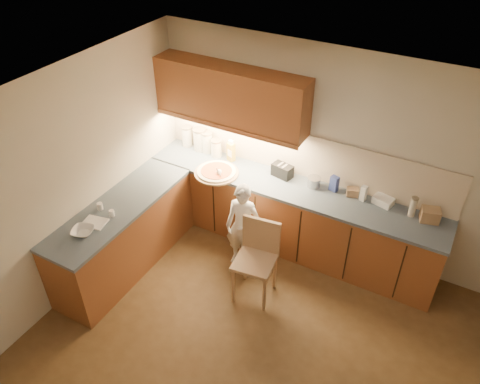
{
  "coord_description": "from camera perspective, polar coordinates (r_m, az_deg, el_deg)",
  "views": [
    {
      "loc": [
        1.31,
        -2.62,
        4.21
      ],
      "look_at": [
        -0.8,
        1.2,
        1.0
      ],
      "focal_mm": 35.0,
      "sensor_mm": 36.0,
      "label": 1
    }
  ],
  "objects": [
    {
      "name": "backsplash",
      "position": [
        5.75,
        7.53,
        4.54
      ],
      "size": [
        3.75,
        0.02,
        0.58
      ],
      "primitive_type": "cube",
      "color": "beige",
      "rests_on": "l_counter"
    },
    {
      "name": "card_box_b",
      "position": [
        5.5,
        22.17,
        -2.61
      ],
      "size": [
        0.23,
        0.2,
        0.15
      ],
      "primitive_type": "cube",
      "rotation": [
        0.0,
        0.0,
        0.28
      ],
      "color": "#9C7954",
      "rests_on": "l_counter"
    },
    {
      "name": "flat_pack",
      "position": [
        5.59,
        17.05,
        -1.02
      ],
      "size": [
        0.25,
        0.2,
        0.09
      ],
      "primitive_type": "cube",
      "rotation": [
        0.0,
        0.0,
        -0.24
      ],
      "color": "white",
      "rests_on": "l_counter"
    },
    {
      "name": "spice_jar_a",
      "position": [
        5.5,
        -16.71,
        -1.67
      ],
      "size": [
        0.07,
        0.07,
        0.08
      ],
      "primitive_type": "cylinder",
      "rotation": [
        0.0,
        0.0,
        0.15
      ],
      "color": "silver",
      "rests_on": "l_counter"
    },
    {
      "name": "wooden_chair",
      "position": [
        5.26,
        2.12,
        -7.56
      ],
      "size": [
        0.49,
        0.49,
        0.97
      ],
      "rotation": [
        0.0,
        0.0,
        0.12
      ],
      "color": "tan",
      "rests_on": "ground"
    },
    {
      "name": "steel_pot",
      "position": [
        5.68,
        9.0,
        1.22
      ],
      "size": [
        0.16,
        0.16,
        0.13
      ],
      "color": "#A3A3A8",
      "rests_on": "l_counter"
    },
    {
      "name": "room",
      "position": [
        3.87,
        1.79,
        -4.55
      ],
      "size": [
        4.54,
        4.5,
        2.62
      ],
      "color": "#52381C",
      "rests_on": "ground"
    },
    {
      "name": "child",
      "position": [
        5.58,
        0.34,
        -4.29
      ],
      "size": [
        0.46,
        0.34,
        1.16
      ],
      "primitive_type": "imported",
      "rotation": [
        0.0,
        0.0,
        0.14
      ],
      "color": "white",
      "rests_on": "ground"
    },
    {
      "name": "canister_c",
      "position": [
        6.26,
        -4.03,
        6.11
      ],
      "size": [
        0.16,
        0.16,
        0.29
      ],
      "rotation": [
        0.0,
        0.0,
        -0.16
      ],
      "color": "white",
      "rests_on": "l_counter"
    },
    {
      "name": "white_bottle",
      "position": [
        5.56,
        14.82,
        -0.16
      ],
      "size": [
        0.08,
        0.08,
        0.19
      ],
      "primitive_type": "cube",
      "rotation": [
        0.0,
        0.0,
        -0.2
      ],
      "color": "white",
      "rests_on": "l_counter"
    },
    {
      "name": "spice_jar_b",
      "position": [
        5.37,
        -15.36,
        -2.5
      ],
      "size": [
        0.06,
        0.06,
        0.08
      ],
      "primitive_type": "cylinder",
      "rotation": [
        0.0,
        0.0,
        0.0
      ],
      "color": "white",
      "rests_on": "l_counter"
    },
    {
      "name": "card_box_a",
      "position": [
        5.63,
        13.56,
        0.0
      ],
      "size": [
        0.16,
        0.14,
        0.1
      ],
      "primitive_type": "cube",
      "rotation": [
        0.0,
        0.0,
        0.35
      ],
      "color": "tan",
      "rests_on": "l_counter"
    },
    {
      "name": "tall_jar",
      "position": [
        5.47,
        20.34,
        -1.69
      ],
      "size": [
        0.08,
        0.08,
        0.25
      ],
      "rotation": [
        0.0,
        0.0,
        0.28
      ],
      "color": "beige",
      "rests_on": "l_counter"
    },
    {
      "name": "dough_cloth",
      "position": [
        5.34,
        -17.31,
        -3.58
      ],
      "size": [
        0.28,
        0.24,
        0.02
      ],
      "primitive_type": "cube",
      "rotation": [
        0.0,
        0.0,
        0.2
      ],
      "color": "white",
      "rests_on": "l_counter"
    },
    {
      "name": "canister_d",
      "position": [
        6.17,
        -2.91,
        5.39
      ],
      "size": [
        0.15,
        0.15,
        0.24
      ],
      "rotation": [
        0.0,
        0.0,
        0.07
      ],
      "color": "white",
      "rests_on": "l_counter"
    },
    {
      "name": "oil_jug",
      "position": [
        6.07,
        -1.11,
        4.99
      ],
      "size": [
        0.12,
        0.1,
        0.3
      ],
      "rotation": [
        0.0,
        0.0,
        -0.37
      ],
      "color": "gold",
      "rests_on": "l_counter"
    },
    {
      "name": "mixing_bowl",
      "position": [
        5.23,
        -18.6,
        -4.57
      ],
      "size": [
        0.3,
        0.3,
        0.06
      ],
      "primitive_type": "imported",
      "rotation": [
        0.0,
        0.0,
        0.35
      ],
      "color": "white",
      "rests_on": "l_counter"
    },
    {
      "name": "canister_a",
      "position": [
        6.43,
        -6.48,
        6.78
      ],
      "size": [
        0.14,
        0.14,
        0.29
      ],
      "rotation": [
        0.0,
        0.0,
        0.06
      ],
      "color": "white",
      "rests_on": "l_counter"
    },
    {
      "name": "canister_b",
      "position": [
        6.31,
        -4.93,
        6.42
      ],
      "size": [
        0.18,
        0.18,
        0.31
      ],
      "rotation": [
        0.0,
        0.0,
        -0.3
      ],
      "color": "silver",
      "rests_on": "l_counter"
    },
    {
      "name": "pizza_on_board",
      "position": [
        5.86,
        -2.88,
        2.43
      ],
      "size": [
        0.56,
        0.56,
        0.23
      ],
      "rotation": [
        0.0,
        0.0,
        0.33
      ],
      "color": "tan",
      "rests_on": "l_counter"
    },
    {
      "name": "blue_box",
      "position": [
        5.64,
        11.41,
        1.01
      ],
      "size": [
        0.11,
        0.09,
        0.19
      ],
      "primitive_type": "cube",
      "rotation": [
        0.0,
        0.0,
        -0.31
      ],
      "color": "#2F3F8F",
      "rests_on": "l_counter"
    },
    {
      "name": "upper_cabinets",
      "position": [
        5.66,
        -1.18,
        11.65
      ],
      "size": [
        1.95,
        0.36,
        0.73
      ],
      "color": "brown",
      "rests_on": "ground"
    },
    {
      "name": "toaster",
      "position": [
        5.8,
        5.18,
        2.61
      ],
      "size": [
        0.28,
        0.19,
        0.17
      ],
      "rotation": [
        0.0,
        0.0,
        -0.21
      ],
      "color": "black",
      "rests_on": "l_counter"
    },
    {
      "name": "l_counter",
      "position": [
        5.83,
        -0.83,
        -3.68
      ],
      "size": [
        3.77,
        2.62,
        0.92
      ],
      "color": "brown",
      "rests_on": "ground"
    }
  ]
}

